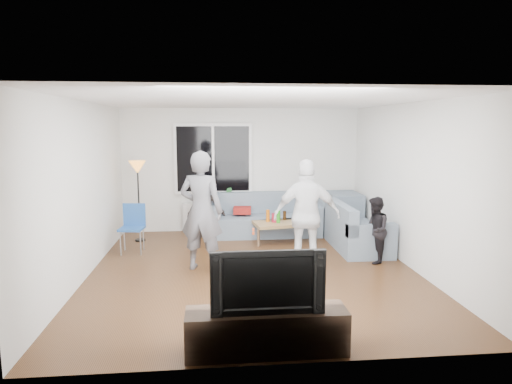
{
  "coord_description": "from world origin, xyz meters",
  "views": [
    {
      "loc": [
        -0.6,
        -6.6,
        2.24
      ],
      "look_at": [
        0.1,
        0.6,
        1.15
      ],
      "focal_mm": 30.99,
      "sensor_mm": 36.0,
      "label": 1
    }
  ],
  "objects": [
    {
      "name": "wall_front",
      "position": [
        0.0,
        -2.77,
        1.3
      ],
      "size": [
        5.0,
        0.04,
        2.6
      ],
      "primitive_type": "cube",
      "color": "silver",
      "rests_on": "ground"
    },
    {
      "name": "window_mullion",
      "position": [
        -0.6,
        2.64,
        1.55
      ],
      "size": [
        0.05,
        0.03,
        1.35
      ],
      "primitive_type": "cube",
      "color": "white",
      "rests_on": "window_frame"
    },
    {
      "name": "cushion_yellow",
      "position": [
        -0.73,
        2.25,
        0.51
      ],
      "size": [
        0.45,
        0.41,
        0.14
      ],
      "primitive_type": "cube",
      "rotation": [
        0.0,
        0.0,
        0.28
      ],
      "color": "#BC861B",
      "rests_on": "sofa_back_section"
    },
    {
      "name": "side_chair",
      "position": [
        -2.05,
        1.19,
        0.43
      ],
      "size": [
        0.45,
        0.45,
        0.86
      ],
      "primitive_type": null,
      "rotation": [
        0.0,
        0.0,
        -0.13
      ],
      "color": "#224E93",
      "rests_on": "floor"
    },
    {
      "name": "tv_console",
      "position": [
        -0.1,
        -2.5,
        0.22
      ],
      "size": [
        1.6,
        0.4,
        0.44
      ],
      "primitive_type": "cube",
      "color": "#322419",
      "rests_on": "floor"
    },
    {
      "name": "radiator",
      "position": [
        -0.6,
        2.65,
        0.31
      ],
      "size": [
        1.3,
        0.12,
        0.62
      ],
      "primitive_type": "cube",
      "color": "silver",
      "rests_on": "floor"
    },
    {
      "name": "floor",
      "position": [
        0.0,
        0.0,
        -0.02
      ],
      "size": [
        5.0,
        5.5,
        0.04
      ],
      "primitive_type": "cube",
      "color": "#56351C",
      "rests_on": "ground"
    },
    {
      "name": "bottle_e",
      "position": [
        1.07,
        1.75,
        0.5
      ],
      "size": [
        0.07,
        0.07,
        0.2
      ],
      "primitive_type": "cylinder",
      "color": "black",
      "rests_on": "coffee_table"
    },
    {
      "name": "window_frame",
      "position": [
        -0.6,
        2.69,
        1.55
      ],
      "size": [
        1.62,
        0.06,
        1.47
      ],
      "primitive_type": "cube",
      "color": "white",
      "rests_on": "wall_back"
    },
    {
      "name": "sofa_corner",
      "position": [
        2.0,
        2.27,
        0.42
      ],
      "size": [
        0.85,
        0.85,
        0.85
      ],
      "primitive_type": "cube",
      "color": "slate",
      "rests_on": "floor"
    },
    {
      "name": "sofa_right_section",
      "position": [
        2.02,
        1.28,
        0.42
      ],
      "size": [
        2.0,
        0.85,
        0.85
      ],
      "primitive_type": null,
      "rotation": [
        0.0,
        0.0,
        1.57
      ],
      "color": "slate",
      "rests_on": "floor"
    },
    {
      "name": "ceiling",
      "position": [
        0.0,
        0.0,
        2.62
      ],
      "size": [
        5.0,
        5.5,
        0.04
      ],
      "primitive_type": "cube",
      "color": "white",
      "rests_on": "ground"
    },
    {
      "name": "potted_plant",
      "position": [
        -0.3,
        2.62,
        0.79
      ],
      "size": [
        0.19,
        0.15,
        0.34
      ],
      "primitive_type": "imported",
      "rotation": [
        0.0,
        0.0,
        0.02
      ],
      "color": "#2C6E32",
      "rests_on": "radiator"
    },
    {
      "name": "coffee_table",
      "position": [
        0.72,
        1.65,
        0.2
      ],
      "size": [
        1.19,
        0.78,
        0.4
      ],
      "primitive_type": "cube",
      "rotation": [
        0.0,
        0.0,
        0.17
      ],
      "color": "#9A7B4A",
      "rests_on": "floor"
    },
    {
      "name": "cushion_red",
      "position": [
        -0.02,
        2.33,
        0.51
      ],
      "size": [
        0.39,
        0.33,
        0.13
      ],
      "primitive_type": "cube",
      "rotation": [
        0.0,
        0.0,
        -0.09
      ],
      "color": "maroon",
      "rests_on": "sofa_back_section"
    },
    {
      "name": "pitcher",
      "position": [
        0.59,
        1.65,
        0.49
      ],
      "size": [
        0.17,
        0.17,
        0.17
      ],
      "primitive_type": "cylinder",
      "color": "maroon",
      "rests_on": "coffee_table"
    },
    {
      "name": "window_glass",
      "position": [
        -0.6,
        2.65,
        1.55
      ],
      "size": [
        1.5,
        0.02,
        1.35
      ],
      "primitive_type": "cube",
      "color": "black",
      "rests_on": "window_frame"
    },
    {
      "name": "spectator_back",
      "position": [
        -0.76,
        2.3,
        0.6
      ],
      "size": [
        0.82,
        0.52,
        1.2
      ],
      "primitive_type": "imported",
      "rotation": [
        0.0,
        0.0,
        0.1
      ],
      "color": "black",
      "rests_on": "floor"
    },
    {
      "name": "bottle_a",
      "position": [
        0.44,
        1.7,
        0.52
      ],
      "size": [
        0.07,
        0.07,
        0.23
      ],
      "primitive_type": "cylinder",
      "color": "#C65F0B",
      "rests_on": "coffee_table"
    },
    {
      "name": "bottle_b",
      "position": [
        0.62,
        1.57,
        0.53
      ],
      "size": [
        0.08,
        0.08,
        0.26
      ],
      "primitive_type": "cylinder",
      "color": "#24921A",
      "rests_on": "coffee_table"
    },
    {
      "name": "sofa_back_section",
      "position": [
        0.5,
        2.27,
        0.42
      ],
      "size": [
        2.3,
        0.85,
        0.85
      ],
      "primitive_type": null,
      "color": "slate",
      "rests_on": "floor"
    },
    {
      "name": "player_right",
      "position": [
        0.83,
        -0.05,
        0.87
      ],
      "size": [
        1.06,
        0.53,
        1.74
      ],
      "primitive_type": "imported",
      "rotation": [
        0.0,
        0.0,
        3.04
      ],
      "color": "silver",
      "rests_on": "floor"
    },
    {
      "name": "floor_lamp",
      "position": [
        -2.05,
        2.01,
        0.78
      ],
      "size": [
        0.32,
        0.32,
        1.56
      ],
      "primitive_type": null,
      "color": "orange",
      "rests_on": "floor"
    },
    {
      "name": "bottle_c",
      "position": [
        0.79,
        1.83,
        0.49
      ],
      "size": [
        0.07,
        0.07,
        0.18
      ],
      "primitive_type": "cylinder",
      "color": "black",
      "rests_on": "coffee_table"
    },
    {
      "name": "vase",
      "position": [
        -0.69,
        2.62,
        0.71
      ],
      "size": [
        0.17,
        0.17,
        0.18
      ],
      "primitive_type": "imported",
      "rotation": [
        0.0,
        0.0,
        -0.01
      ],
      "color": "white",
      "rests_on": "radiator"
    },
    {
      "name": "player_left",
      "position": [
        -0.79,
        0.15,
        0.93
      ],
      "size": [
        0.78,
        0.63,
        1.87
      ],
      "primitive_type": "imported",
      "rotation": [
        0.0,
        0.0,
        2.83
      ],
      "color": "#55555A",
      "rests_on": "floor"
    },
    {
      "name": "spectator_right",
      "position": [
        2.02,
        0.23,
        0.55
      ],
      "size": [
        0.54,
        0.62,
        1.09
      ],
      "primitive_type": "imported",
      "rotation": [
        0.0,
        0.0,
        -1.83
      ],
      "color": "black",
      "rests_on": "floor"
    },
    {
      "name": "wall_right",
      "position": [
        2.52,
        0.0,
        1.3
      ],
      "size": [
        0.04,
        5.5,
        2.6
      ],
      "primitive_type": "cube",
      "color": "silver",
      "rests_on": "ground"
    },
    {
      "name": "wall_left",
      "position": [
        -2.52,
        0.0,
        1.3
      ],
      "size": [
        0.04,
        5.5,
        2.6
      ],
      "primitive_type": "cube",
      "color": "silver",
      "rests_on": "ground"
    },
    {
      "name": "wall_back",
      "position": [
        0.0,
        2.77,
        1.3
      ],
      "size": [
        5.0,
        0.04,
        2.6
      ],
      "primitive_type": "cube",
      "color": "silver",
      "rests_on": "ground"
    },
    {
      "name": "television",
      "position": [
        -0.1,
        -2.5,
        0.76
      ],
      "size": [
        1.11,
        0.15,
        0.64
      ],
      "primitive_type": "imported",
      "color": "black",
      "rests_on": "tv_console"
    }
  ]
}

